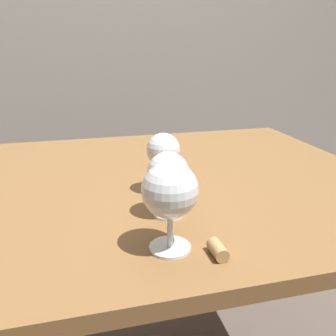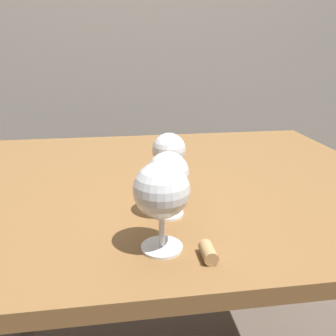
% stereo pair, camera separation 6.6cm
% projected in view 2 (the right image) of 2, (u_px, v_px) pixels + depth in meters
% --- Properties ---
extents(dining_table, '(1.11, 0.87, 0.74)m').
position_uv_depth(dining_table, '(164.00, 215.00, 0.91)').
color(dining_table, brown).
rests_on(dining_table, ground_plane).
extents(wine_glass_chardonnay, '(0.09, 0.09, 0.15)m').
position_uv_depth(wine_glass_chardonnay, '(161.00, 192.00, 0.54)').
color(wine_glass_chardonnay, white).
rests_on(wine_glass_chardonnay, dining_table).
extents(wine_glass_amber, '(0.08, 0.08, 0.13)m').
position_uv_depth(wine_glass_amber, '(168.00, 174.00, 0.66)').
color(wine_glass_amber, white).
rests_on(wine_glass_amber, dining_table).
extents(wine_glass_pinot, '(0.07, 0.07, 0.13)m').
position_uv_depth(wine_glass_pinot, '(170.00, 151.00, 0.77)').
color(wine_glass_pinot, white).
rests_on(wine_glass_pinot, dining_table).
extents(cork, '(0.02, 0.04, 0.02)m').
position_uv_depth(cork, '(208.00, 252.00, 0.54)').
color(cork, tan).
rests_on(cork, dining_table).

